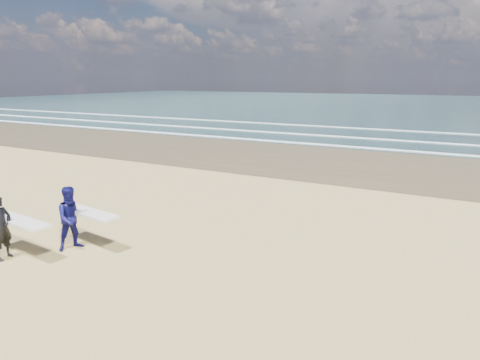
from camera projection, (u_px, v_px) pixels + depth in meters
The scene contains 2 objects.
surfer_near at pixel (4, 226), 10.94m from camera, with size 2.24×1.06×1.69m.
surfer_far at pixel (73, 217), 11.59m from camera, with size 2.25×1.28×1.75m.
Camera 1 is at (9.30, -5.82, 4.57)m, focal length 32.00 mm.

